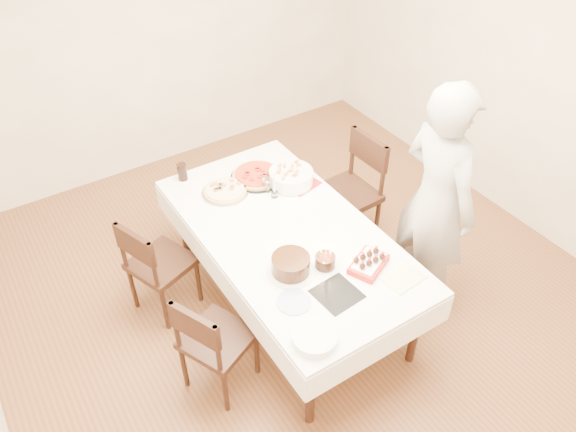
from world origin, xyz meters
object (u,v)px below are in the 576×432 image
cola_glass (182,172)px  pizza_white (225,191)px  dining_table (288,268)px  layer_cake (291,265)px  chair_left_dessert (218,339)px  strawberry_box (369,263)px  birthday_cake (325,257)px  pasta_bowl (291,177)px  person (436,202)px  chair_left_savory (162,263)px  taper_candle (274,184)px  pizza_pepperoni (257,175)px  chair_right_savory (346,195)px

cola_glass → pizza_white: bearing=-60.3°
dining_table → layer_cake: 0.59m
chair_left_dessert → strawberry_box: 1.11m
dining_table → strawberry_box: (0.26, -0.59, 0.41)m
birthday_cake → strawberry_box: 0.29m
dining_table → pasta_bowl: (0.33, 0.47, 0.44)m
chair_left_dessert → person: person is taller
chair_left_savory → birthday_cake: size_ratio=6.25×
pasta_bowl → taper_candle: bearing=-159.7°
cola_glass → taper_candle: bearing=-50.0°
dining_table → cola_glass: bearing=110.3°
dining_table → person: person is taller
chair_left_dessert → taper_candle: (0.90, 0.74, 0.44)m
pizza_pepperoni → birthday_cake: birthday_cake is taller
pizza_pepperoni → layer_cake: 1.08m
pasta_bowl → pizza_white: bearing=161.0°
person → chair_left_savory: bearing=62.9°
chair_left_savory → pizza_white: (0.64, 0.14, 0.33)m
chair_left_dessert → pizza_white: size_ratio=2.41×
cola_glass → dining_table: bearing=-69.7°
chair_left_dessert → cola_glass: (0.40, 1.33, 0.38)m
layer_cake → dining_table: bearing=59.7°
person → pizza_white: size_ratio=5.12×
person → pizza_white: person is taller
layer_cake → pizza_pepperoni: bearing=71.5°
pizza_white → taper_candle: taper_candle is taller
pasta_bowl → pizza_pepperoni: bearing=131.5°
chair_left_dessert → pizza_pepperoni: chair_left_dessert is taller
chair_left_savory → cola_glass: 0.75m
chair_left_savory → pizza_pepperoni: (0.95, 0.18, 0.33)m
pizza_white → pasta_bowl: pasta_bowl is taller
chair_right_savory → pizza_white: chair_right_savory is taller
cola_glass → layer_cake: cola_glass is taller
dining_table → pizza_pepperoni: (0.14, 0.68, 0.40)m
dining_table → pizza_pepperoni: size_ratio=5.03×
pizza_white → dining_table: bearing=-75.3°
chair_right_savory → cola_glass: chair_right_savory is taller
person → taper_candle: size_ratio=7.40×
chair_left_dessert → layer_cake: 0.68m
layer_cake → strawberry_box: bearing=-27.8°
chair_left_dessert → birthday_cake: (0.79, -0.08, 0.39)m
strawberry_box → pizza_white: bearing=109.1°
chair_right_savory → chair_left_dessert: size_ratio=1.15×
chair_right_savory → pasta_bowl: (-0.48, 0.11, 0.31)m
chair_left_dessert → layer_cake: (0.57, 0.00, 0.37)m
dining_table → layer_cake: (-0.20, -0.35, 0.44)m
taper_candle → cola_glass: 0.77m
chair_left_savory → pizza_pepperoni: chair_left_savory is taller
person → pizza_pepperoni: person is taller
person → pizza_pepperoni: bearing=36.8°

